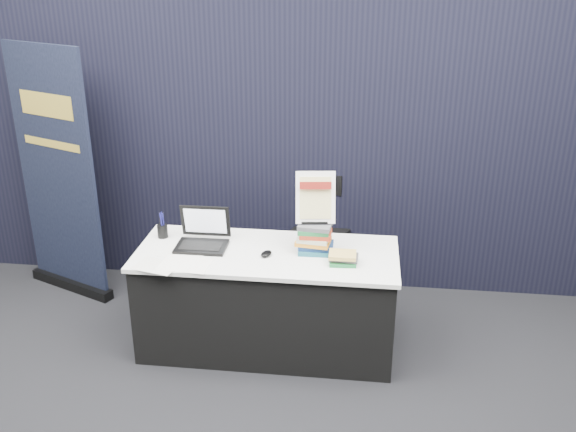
% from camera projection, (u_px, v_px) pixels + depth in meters
% --- Properties ---
extents(floor, '(8.00, 8.00, 0.00)m').
position_uv_depth(floor, '(255.00, 392.00, 4.18)').
color(floor, black).
rests_on(floor, ground).
extents(wall_back, '(8.00, 0.02, 3.50)m').
position_uv_depth(wall_back, '(312.00, 39.00, 7.19)').
color(wall_back, '#B1AFA7').
rests_on(wall_back, floor).
extents(drape_partition, '(6.00, 0.08, 2.40)m').
position_uv_depth(drape_partition, '(286.00, 146.00, 5.19)').
color(drape_partition, black).
rests_on(drape_partition, floor).
extents(display_table, '(1.80, 0.75, 0.75)m').
position_uv_depth(display_table, '(267.00, 299.00, 4.55)').
color(display_table, black).
rests_on(display_table, floor).
extents(laptop, '(0.35, 0.28, 0.27)m').
position_uv_depth(laptop, '(203.00, 237.00, 4.48)').
color(laptop, black).
rests_on(laptop, display_table).
extents(mouse, '(0.09, 0.12, 0.03)m').
position_uv_depth(mouse, '(266.00, 254.00, 4.34)').
color(mouse, black).
rests_on(mouse, display_table).
extents(brochure_left, '(0.35, 0.26, 0.00)m').
position_uv_depth(brochure_left, '(185.00, 264.00, 4.23)').
color(brochure_left, white).
rests_on(brochure_left, display_table).
extents(brochure_mid, '(0.32, 0.26, 0.00)m').
position_uv_depth(brochure_mid, '(156.00, 266.00, 4.20)').
color(brochure_mid, silver).
rests_on(brochure_mid, display_table).
extents(brochure_right, '(0.33, 0.26, 0.00)m').
position_uv_depth(brochure_right, '(184.00, 253.00, 4.39)').
color(brochure_right, white).
rests_on(brochure_right, display_table).
extents(pen_cup, '(0.09, 0.09, 0.10)m').
position_uv_depth(pen_cup, '(163.00, 231.00, 4.61)').
color(pen_cup, black).
rests_on(pen_cup, display_table).
extents(book_stack_tall, '(0.23, 0.19, 0.21)m').
position_uv_depth(book_stack_tall, '(314.00, 238.00, 4.37)').
color(book_stack_tall, '#1A5463').
rests_on(book_stack_tall, display_table).
extents(book_stack_short, '(0.18, 0.14, 0.08)m').
position_uv_depth(book_stack_short, '(342.00, 258.00, 4.23)').
color(book_stack_short, '#1C6A35').
rests_on(book_stack_short, display_table).
extents(info_sign, '(0.28, 0.15, 0.36)m').
position_uv_depth(info_sign, '(315.00, 198.00, 4.29)').
color(info_sign, black).
rests_on(info_sign, book_stack_tall).
extents(pullup_banner, '(0.83, 0.43, 2.04)m').
position_uv_depth(pullup_banner, '(59.00, 188.00, 5.14)').
color(pullup_banner, black).
rests_on(pullup_banner, floor).
extents(stacking_chair, '(0.56, 0.58, 0.98)m').
position_uv_depth(stacking_chair, '(316.00, 229.00, 5.28)').
color(stacking_chair, black).
rests_on(stacking_chair, floor).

